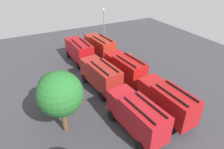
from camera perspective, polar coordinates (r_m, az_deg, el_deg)
name	(u,v)px	position (r m, az deg, el deg)	size (l,w,h in m)	color
ground_plane	(112,83)	(28.01, 0.00, -2.47)	(54.35, 54.35, 0.00)	#38383D
fire_truck_0	(167,100)	(22.03, 15.57, -7.25)	(7.32, 3.07, 3.88)	#A41517
fire_truck_1	(125,68)	(27.53, 3.80, 2.03)	(7.39, 3.27, 3.88)	#AB1210
fire_truck_2	(100,46)	(34.81, -3.62, 8.32)	(7.39, 3.29, 3.88)	#A52317
fire_truck_3	(136,114)	(19.67, 7.08, -11.44)	(7.38, 3.26, 3.88)	#A9151C
fire_truck_4	(100,74)	(25.84, -3.38, 0.01)	(7.40, 3.32, 3.88)	maroon
fire_truck_5	(79,50)	(33.49, -9.58, 7.03)	(7.28, 2.96, 3.88)	#A41014
firefighter_0	(79,46)	(38.03, -9.56, 8.12)	(0.39, 0.48, 1.84)	black
firefighter_1	(108,49)	(36.36, -1.17, 7.34)	(0.48, 0.43, 1.72)	black
firefighter_2	(130,58)	(33.11, 5.31, 4.81)	(0.42, 0.28, 1.74)	black
tree_1	(60,94)	(18.76, -14.81, -5.54)	(4.32, 4.32, 6.69)	brown
tree_2	(53,86)	(22.41, -16.85, -3.30)	(3.12, 3.12, 4.84)	brown
traffic_cone_0	(135,75)	(29.44, 6.75, -0.27)	(0.41, 0.41, 0.58)	#F2600C
traffic_cone_1	(129,100)	(24.41, 4.88, -7.35)	(0.43, 0.43, 0.61)	#F2600C
lamppost	(104,23)	(41.05, -2.40, 14.64)	(0.36, 0.36, 7.00)	slate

